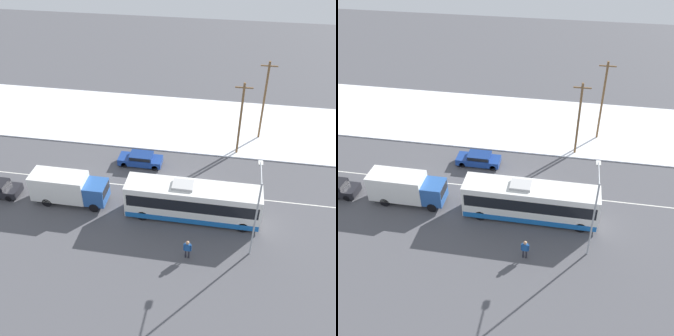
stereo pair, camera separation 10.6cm
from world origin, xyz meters
The scene contains 10 objects.
ground_plane centered at (0.00, 0.00, 0.00)m, with size 120.00×120.00×0.00m, color #4C4C51.
snow_lot centered at (0.00, 13.32, 0.06)m, with size 80.00×13.38×0.12m.
lane_marking_center centered at (0.00, 0.00, 0.00)m, with size 60.00×0.12×0.00m.
city_bus centered at (1.51, -3.36, 1.76)m, with size 11.78×2.57×3.60m.
box_truck centered at (-10.06, -3.19, 1.65)m, with size 7.01×2.30×2.97m.
sedan_car centered at (-4.79, 3.69, 0.75)m, with size 4.58×1.80×1.36m.
pedestrian_at_stop centered at (1.70, -8.19, 1.12)m, with size 0.66×0.29×1.83m.
streetlamp centered at (6.64, -6.28, 4.66)m, with size 0.36×3.16×7.25m.
utility_pole_roadside centered at (5.17, 7.61, 4.35)m, with size 1.80×0.24×8.33m.
utility_pole_snowlot centered at (7.61, 11.28, 4.85)m, with size 1.80×0.24×9.31m.
Camera 1 is at (3.75, -29.36, 24.38)m, focal length 42.00 mm.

